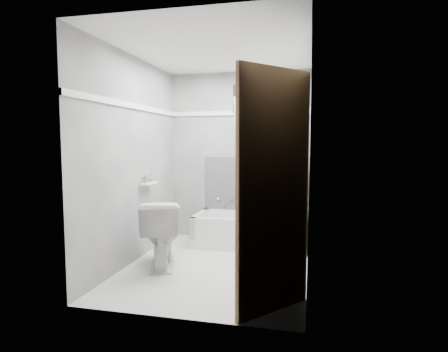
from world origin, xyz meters
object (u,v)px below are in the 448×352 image
(bathtub, at_px, (250,230))
(soap_bottle_a, at_px, (145,179))
(office_chair, at_px, (274,200))
(toilet, at_px, (161,233))
(soap_bottle_b, at_px, (150,178))
(door, at_px, (305,199))

(bathtub, relative_size, soap_bottle_a, 12.66)
(office_chair, relative_size, toilet, 1.32)
(bathtub, distance_m, soap_bottle_b, 1.52)
(office_chair, height_order, toilet, office_chair)
(door, relative_size, soap_bottle_b, 20.87)
(toilet, bearing_deg, office_chair, -155.08)
(soap_bottle_a, bearing_deg, door, -37.12)
(door, height_order, soap_bottle_b, door)
(soap_bottle_a, distance_m, soap_bottle_b, 0.14)
(office_chair, distance_m, toilet, 1.62)
(toilet, bearing_deg, soap_bottle_a, -61.86)
(soap_bottle_b, bearing_deg, door, -39.68)
(door, bearing_deg, soap_bottle_a, 142.88)
(toilet, bearing_deg, bathtub, -147.49)
(door, xyz_separation_m, soap_bottle_b, (-1.92, 1.59, -0.04))
(bathtub, xyz_separation_m, door, (0.75, -2.21, 0.79))
(bathtub, distance_m, toilet, 1.37)
(toilet, xyz_separation_m, door, (1.60, -1.15, 0.62))
(office_chair, xyz_separation_m, soap_bottle_a, (-1.48, -0.81, 0.34))
(office_chair, xyz_separation_m, toilet, (-1.16, -1.11, -0.25))
(bathtub, bearing_deg, soap_bottle_a, -147.10)
(door, bearing_deg, toilet, 144.23)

